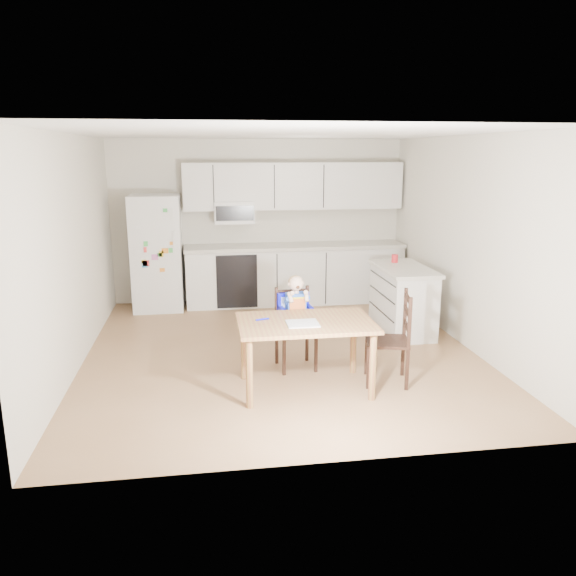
# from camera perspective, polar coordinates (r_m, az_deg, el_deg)

# --- Properties ---
(room) EXTENTS (4.52, 5.01, 2.51)m
(room) POSITION_cam_1_polar(r_m,az_deg,el_deg) (6.86, -1.34, 4.81)
(room) COLOR olive
(room) RESTS_ON ground
(refrigerator) EXTENTS (0.72, 0.70, 1.70)m
(refrigerator) POSITION_cam_1_polar(r_m,az_deg,el_deg) (8.55, -13.15, 3.50)
(refrigerator) COLOR silver
(refrigerator) RESTS_ON ground
(kitchen_run) EXTENTS (3.37, 0.62, 2.15)m
(kitchen_run) POSITION_cam_1_polar(r_m,az_deg,el_deg) (8.71, 0.48, 4.23)
(kitchen_run) COLOR silver
(kitchen_run) RESTS_ON ground
(kitchen_island) EXTENTS (0.61, 1.17, 0.86)m
(kitchen_island) POSITION_cam_1_polar(r_m,az_deg,el_deg) (7.48, 11.55, -1.10)
(kitchen_island) COLOR silver
(kitchen_island) RESTS_ON ground
(red_cup) EXTENTS (0.09, 0.09, 0.11)m
(red_cup) POSITION_cam_1_polar(r_m,az_deg,el_deg) (7.65, 10.79, 2.97)
(red_cup) COLOR red
(red_cup) RESTS_ON kitchen_island
(dining_table) EXTENTS (1.32, 0.85, 0.70)m
(dining_table) POSITION_cam_1_polar(r_m,az_deg,el_deg) (5.49, 1.79, -4.32)
(dining_table) COLOR brown
(dining_table) RESTS_ON ground
(napkin) EXTENTS (0.30, 0.26, 0.01)m
(napkin) POSITION_cam_1_polar(r_m,az_deg,el_deg) (5.36, 1.48, -3.63)
(napkin) COLOR #B2B2B7
(napkin) RESTS_ON dining_table
(toddler_spoon) EXTENTS (0.12, 0.06, 0.02)m
(toddler_spoon) POSITION_cam_1_polar(r_m,az_deg,el_deg) (5.49, -2.73, -3.20)
(toddler_spoon) COLOR #0A0DB8
(toddler_spoon) RESTS_ON dining_table
(chair_booster) EXTENTS (0.42, 0.42, 1.03)m
(chair_booster) POSITION_cam_1_polar(r_m,az_deg,el_deg) (6.06, 0.71, -2.46)
(chair_booster) COLOR black
(chair_booster) RESTS_ON ground
(chair_side) EXTENTS (0.51, 0.51, 0.95)m
(chair_side) POSITION_cam_1_polar(r_m,az_deg,el_deg) (5.77, 11.00, -4.43)
(chair_side) COLOR black
(chair_side) RESTS_ON ground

